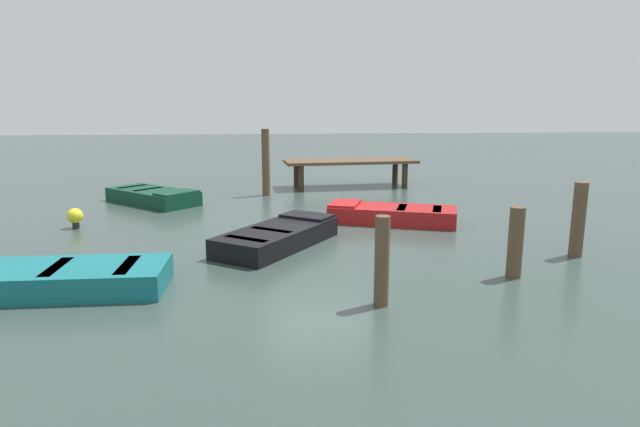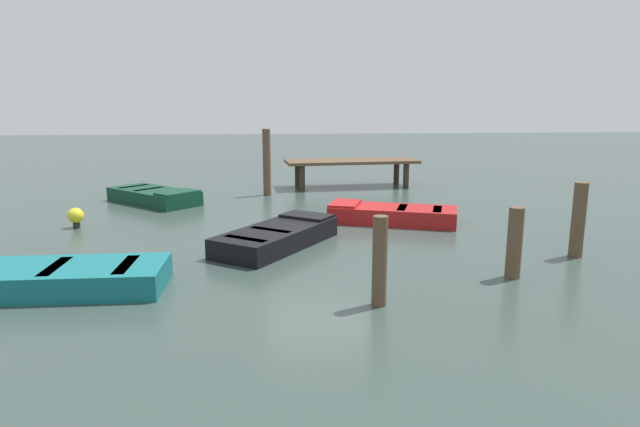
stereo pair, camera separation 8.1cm
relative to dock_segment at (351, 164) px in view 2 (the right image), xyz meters
name	(u,v)px [view 2 (the right image)]	position (x,y,z in m)	size (l,w,h in m)	color
ground_plane	(320,228)	(-1.66, -6.22, -0.82)	(80.00, 80.00, 0.00)	#33423D
dock_segment	(351,164)	(0.00, 0.00, 0.00)	(4.68, 1.91, 0.95)	brown
rowboat_red	(392,214)	(0.14, -5.81, -0.61)	(3.26, 2.08, 0.46)	maroon
rowboat_dark_green	(154,196)	(-6.23, -2.58, -0.61)	(3.01, 2.95, 0.46)	#0C3823
rowboat_black	(278,236)	(-2.67, -7.76, -0.61)	(2.70, 3.13, 0.46)	black
rowboat_teal	(34,278)	(-6.48, -10.12, -0.61)	(3.91, 1.33, 0.46)	#14666B
mooring_piling_far_right	(515,243)	(1.24, -10.13, -0.22)	(0.25, 0.25, 1.21)	brown
mooring_piling_center	(380,261)	(-1.25, -11.18, -0.16)	(0.22, 0.22, 1.33)	brown
mooring_piling_mid_left	(267,162)	(-2.93, -1.48, 0.23)	(0.25, 0.25, 2.10)	brown
mooring_piling_mid_right	(578,220)	(2.99, -9.03, -0.10)	(0.25, 0.25, 1.43)	brown
marker_buoy	(76,216)	(-7.38, -5.70, -0.54)	(0.36, 0.36, 0.48)	#262626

